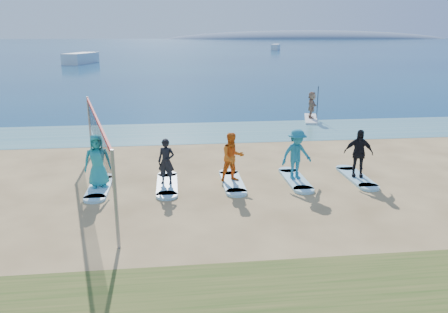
{
  "coord_description": "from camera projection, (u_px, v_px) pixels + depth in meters",
  "views": [
    {
      "loc": [
        -2.93,
        -11.88,
        5.12
      ],
      "look_at": [
        -1.3,
        2.0,
        1.1
      ],
      "focal_mm": 35.0,
      "sensor_mm": 36.0,
      "label": 1
    }
  ],
  "objects": [
    {
      "name": "ground",
      "position": [
        275.0,
        209.0,
        13.08
      ],
      "size": [
        600.0,
        600.0,
        0.0
      ],
      "primitive_type": "plane",
      "color": "tan",
      "rests_on": "ground"
    },
    {
      "name": "shallow_water",
      "position": [
        230.0,
        132.0,
        23.1
      ],
      "size": [
        600.0,
        600.0,
        0.0
      ],
      "primitive_type": "plane",
      "color": "teal",
      "rests_on": "ground"
    },
    {
      "name": "ocean",
      "position": [
        179.0,
        45.0,
        165.8
      ],
      "size": [
        600.0,
        600.0,
        0.0
      ],
      "primitive_type": "plane",
      "color": "navy",
      "rests_on": "ground"
    },
    {
      "name": "island_ridge",
      "position": [
        310.0,
        39.0,
        310.07
      ],
      "size": [
        220.0,
        56.0,
        18.0
      ],
      "primitive_type": "ellipsoid",
      "color": "slate",
      "rests_on": "ground"
    },
    {
      "name": "volleyball_net",
      "position": [
        97.0,
        133.0,
        14.25
      ],
      "size": [
        2.2,
        8.84,
        2.5
      ],
      "rotation": [
        0.0,
        0.0,
        0.24
      ],
      "color": "gray",
      "rests_on": "ground"
    },
    {
      "name": "paddleboard",
      "position": [
        311.0,
        119.0,
        26.17
      ],
      "size": [
        1.49,
        3.08,
        0.12
      ],
      "primitive_type": "cube",
      "rotation": [
        0.0,
        0.0,
        -0.27
      ],
      "color": "silver",
      "rests_on": "ground"
    },
    {
      "name": "paddleboarder",
      "position": [
        312.0,
        105.0,
        25.94
      ],
      "size": [
        0.77,
        1.52,
        1.57
      ],
      "primitive_type": "imported",
      "rotation": [
        0.0,
        0.0,
        1.35
      ],
      "color": "tan",
      "rests_on": "paddleboard"
    },
    {
      "name": "boat_offshore_a",
      "position": [
        81.0,
        64.0,
        71.57
      ],
      "size": [
        4.96,
        7.82,
        1.72
      ],
      "primitive_type": "cube",
      "rotation": [
        0.0,
        0.0,
        -0.31
      ],
      "color": "silver",
      "rests_on": "ground"
    },
    {
      "name": "boat_offshore_b",
      "position": [
        276.0,
        50.0,
        123.46
      ],
      "size": [
        3.95,
        6.57,
        1.61
      ],
      "primitive_type": "cube",
      "rotation": [
        0.0,
        0.0,
        -0.36
      ],
      "color": "silver",
      "rests_on": "ground"
    },
    {
      "name": "surfboard_0",
      "position": [
        100.0,
        187.0,
        14.74
      ],
      "size": [
        0.7,
        2.2,
        0.09
      ],
      "primitive_type": "cube",
      "color": "#97D3EA",
      "rests_on": "ground"
    },
    {
      "name": "student_0",
      "position": [
        97.0,
        161.0,
        14.48
      ],
      "size": [
        0.96,
        0.71,
        1.78
      ],
      "primitive_type": "imported",
      "rotation": [
        0.0,
        0.0,
        0.18
      ],
      "color": "teal",
      "rests_on": "surfboard_0"
    },
    {
      "name": "surfboard_1",
      "position": [
        167.0,
        185.0,
        14.99
      ],
      "size": [
        0.7,
        2.2,
        0.09
      ],
      "primitive_type": "cube",
      "color": "#97D3EA",
      "rests_on": "ground"
    },
    {
      "name": "student_1",
      "position": [
        166.0,
        162.0,
        14.76
      ],
      "size": [
        0.66,
        0.52,
        1.57
      ],
      "primitive_type": "imported",
      "rotation": [
        0.0,
        0.0,
        -0.29
      ],
      "color": "black",
      "rests_on": "surfboard_1"
    },
    {
      "name": "surfboard_2",
      "position": [
        232.0,
        182.0,
        15.25
      ],
      "size": [
        0.7,
        2.2,
        0.09
      ],
      "primitive_type": "cube",
      "color": "#97D3EA",
      "rests_on": "ground"
    },
    {
      "name": "student_2",
      "position": [
        232.0,
        157.0,
        15.0
      ],
      "size": [
        0.96,
        0.82,
        1.72
      ],
      "primitive_type": "imported",
      "rotation": [
        0.0,
        0.0,
        0.22
      ],
      "color": "orange",
      "rests_on": "surfboard_2"
    },
    {
      "name": "surfboard_3",
      "position": [
        295.0,
        180.0,
        15.5
      ],
      "size": [
        0.7,
        2.2,
        0.09
      ],
      "primitive_type": "cube",
      "color": "#97D3EA",
      "rests_on": "ground"
    },
    {
      "name": "student_3",
      "position": [
        296.0,
        154.0,
        15.24
      ],
      "size": [
        1.29,
        0.94,
        1.78
      ],
      "primitive_type": "imported",
      "rotation": [
        0.0,
        0.0,
        0.27
      ],
      "color": "teal",
      "rests_on": "surfboard_3"
    },
    {
      "name": "surfboard_4",
      "position": [
        356.0,
        177.0,
        15.75
      ],
      "size": [
        0.7,
        2.2,
        0.09
      ],
      "primitive_type": "cube",
      "color": "#97D3EA",
      "rests_on": "ground"
    },
    {
      "name": "student_4",
      "position": [
        358.0,
        153.0,
        15.5
      ],
      "size": [
        1.09,
        0.71,
        1.72
      ],
      "primitive_type": "imported",
      "rotation": [
        0.0,
        0.0,
        -0.32
      ],
      "color": "black",
      "rests_on": "surfboard_4"
    }
  ]
}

